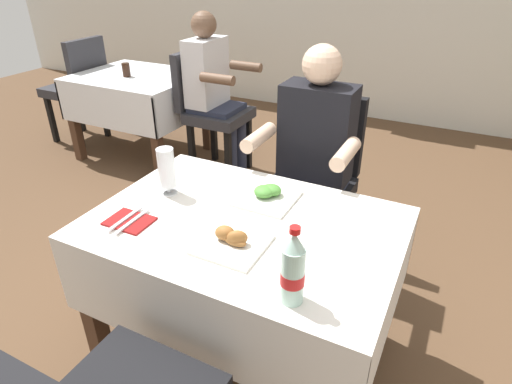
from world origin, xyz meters
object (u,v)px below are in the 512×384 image
chair_far_diner_seat (314,176)px  cola_bottle_primary (293,270)px  beer_glass_left (167,170)px  main_dining_table (245,257)px  background_table_tumbler (126,70)px  background_patron (213,87)px  background_dining_table (139,95)px  plate_far_diner (267,195)px  seated_diner_far (312,158)px  background_chair_left (79,84)px  background_chair_right (209,106)px  plate_near_camera (232,241)px  napkin_cutlery_set (129,221)px

chair_far_diner_seat → cola_bottle_primary: 1.19m
beer_glass_left → cola_bottle_primary: 0.80m
main_dining_table → chair_far_diner_seat: chair_far_diner_seat is taller
beer_glass_left → background_table_tumbler: size_ratio=1.87×
background_patron → background_table_tumbler: (-0.79, -0.08, 0.07)m
main_dining_table → background_dining_table: same height
plate_far_diner → seated_diner_far: bearing=88.1°
background_chair_left → background_patron: bearing=-0.0°
cola_bottle_primary → background_dining_table: cola_bottle_primary is taller
chair_far_diner_seat → background_dining_table: chair_far_diner_seat is taller
background_dining_table → background_table_tumbler: (-0.03, -0.08, 0.23)m
background_chair_left → background_chair_right: size_ratio=1.00×
plate_near_camera → background_patron: size_ratio=0.18×
cola_bottle_primary → background_patron: background_patron is taller
napkin_cutlery_set → background_patron: size_ratio=0.15×
background_dining_table → cola_bottle_primary: bearing=-40.7°
background_chair_right → background_table_tumbler: 0.78m
background_chair_right → background_table_tumbler: size_ratio=8.82×
napkin_cutlery_set → background_table_tumbler: background_table_tumbler is taller
plate_far_diner → background_chair_right: (-1.17, 1.39, -0.19)m
chair_far_diner_seat → cola_bottle_primary: cola_bottle_primary is taller
plate_near_camera → cola_bottle_primary: bearing=-28.2°
chair_far_diner_seat → seated_diner_far: (0.02, -0.11, 0.16)m
chair_far_diner_seat → plate_far_diner: size_ratio=4.05×
plate_near_camera → background_table_tumbler: bearing=139.5°
napkin_cutlery_set → background_chair_left: background_chair_left is taller
plate_near_camera → background_table_tumbler: 2.56m
chair_far_diner_seat → plate_far_diner: bearing=-89.8°
seated_diner_far → background_chair_right: 1.49m
seated_diner_far → cola_bottle_primary: bearing=-73.0°
background_chair_left → seated_diner_far: bearing=-18.9°
seated_diner_far → background_table_tumbler: bearing=157.1°
background_chair_left → background_dining_table: bearing=-0.0°
chair_far_diner_seat → beer_glass_left: 0.89m
background_chair_left → chair_far_diner_seat: bearing=-16.8°
plate_near_camera → background_patron: 2.09m
chair_far_diner_seat → background_chair_left: (-2.59, 0.78, 0.00)m
napkin_cutlery_set → plate_far_diner: bearing=45.4°
seated_diner_far → background_chair_left: seated_diner_far is taller
beer_glass_left → background_patron: size_ratio=0.16×
cola_bottle_primary → background_patron: (-1.44, 1.90, -0.12)m
background_chair_left → background_table_tumbler: (0.68, -0.08, 0.22)m
plate_near_camera → background_dining_table: (-1.91, 1.74, -0.19)m
plate_far_diner → napkin_cutlery_set: size_ratio=1.26×
main_dining_table → background_patron: background_patron is taller
background_chair_right → chair_far_diner_seat: bearing=-33.9°
beer_glass_left → cola_bottle_primary: bearing=-26.8°
seated_diner_far → background_dining_table: (-1.90, 0.89, -0.16)m
chair_far_diner_seat → napkin_cutlery_set: 1.09m
plate_far_diner → background_table_tumbler: background_table_tumbler is taller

